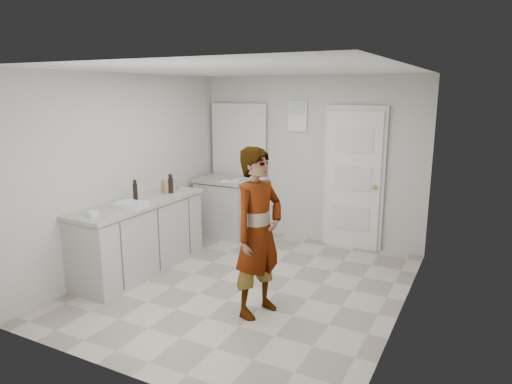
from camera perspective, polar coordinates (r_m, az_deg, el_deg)
The scene contains 12 objects.
ground at distance 5.58m, azimuth -1.09°, elevation -11.61°, with size 4.00×4.00×0.00m, color gray.
room_shell at distance 7.04m, azimuth 5.19°, elevation 2.25°, with size 4.00×4.00×4.00m.
main_counter at distance 6.06m, azimuth -14.26°, elevation -5.67°, with size 0.64×1.96×0.93m.
side_counter at distance 7.29m, azimuth -3.97°, elevation -2.17°, with size 0.84×0.61×0.93m.
person at distance 4.64m, azimuth 0.29°, elevation -5.11°, with size 0.64×0.42×1.75m, color silver.
cake_mix_box at distance 6.28m, azimuth -11.35°, elevation 0.63°, with size 0.10×0.05×0.17m, color #A47552.
spice_jar at distance 6.45m, azimuth -9.76°, elevation 0.59°, with size 0.05×0.05×0.08m, color tan.
oil_cruet_a at distance 6.26m, azimuth -10.62°, elevation 1.01°, with size 0.07×0.07×0.27m.
oil_cruet_b at distance 5.97m, azimuth -14.87°, elevation 0.24°, with size 0.06×0.06×0.26m.
baking_dish at distance 5.63m, azimuth -15.42°, elevation -1.56°, with size 0.39×0.30×0.06m.
egg_bowl at distance 5.37m, azimuth -19.73°, elevation -2.58°, with size 0.13×0.13×0.05m.
papers at distance 7.08m, azimuth -3.12°, elevation 1.56°, with size 0.27×0.35×0.01m, color white.
Camera 1 is at (2.42, -4.47, 2.29)m, focal length 32.00 mm.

